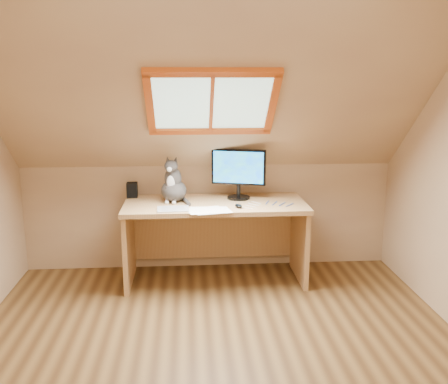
{
  "coord_description": "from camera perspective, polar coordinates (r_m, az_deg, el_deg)",
  "views": [
    {
      "loc": [
        -0.19,
        -2.9,
        1.82
      ],
      "look_at": [
        0.09,
        1.0,
        0.91
      ],
      "focal_mm": 40.0,
      "sensor_mm": 36.0,
      "label": 1
    }
  ],
  "objects": [
    {
      "name": "monitor",
      "position": [
        4.5,
        1.68,
        2.47
      ],
      "size": [
        0.48,
        0.21,
        0.45
      ],
      "color": "black",
      "rests_on": "desk"
    },
    {
      "name": "mouse",
      "position": [
        4.25,
        1.67,
        -1.59
      ],
      "size": [
        0.08,
        0.11,
        0.03
      ],
      "primitive_type": "ellipsoid",
      "rotation": [
        0.0,
        0.0,
        0.36
      ],
      "color": "black",
      "rests_on": "desk"
    },
    {
      "name": "cat",
      "position": [
        4.44,
        -5.82,
        0.77
      ],
      "size": [
        0.29,
        0.32,
        0.42
      ],
      "color": "#413C3A",
      "rests_on": "desk"
    },
    {
      "name": "papers",
      "position": [
        4.17,
        -1.23,
        -2.04
      ],
      "size": [
        0.35,
        0.3,
        0.01
      ],
      "color": "white",
      "rests_on": "desk"
    },
    {
      "name": "desk",
      "position": [
        4.55,
        -1.06,
        -3.72
      ],
      "size": [
        1.6,
        0.7,
        0.73
      ],
      "color": "tan",
      "rests_on": "ground"
    },
    {
      "name": "room_shell",
      "position": [
        2.84,
        -0.31,
        5.2
      ],
      "size": [
        3.52,
        3.52,
        2.41
      ],
      "color": "tan",
      "rests_on": "ground"
    },
    {
      "name": "ground",
      "position": [
        3.43,
        -0.39,
        -19.0
      ],
      "size": [
        3.5,
        3.5,
        0.0
      ],
      "primitive_type": "plane",
      "color": "brown",
      "rests_on": "ground"
    },
    {
      "name": "cables",
      "position": [
        4.35,
        5.06,
        -1.41
      ],
      "size": [
        0.51,
        0.26,
        0.01
      ],
      "color": "silver",
      "rests_on": "desk"
    },
    {
      "name": "desk_speaker",
      "position": [
        4.67,
        -10.45,
        0.23
      ],
      "size": [
        0.1,
        0.1,
        0.14
      ],
      "primitive_type": "cube",
      "rotation": [
        0.0,
        0.0,
        0.02
      ],
      "color": "black",
      "rests_on": "desk"
    },
    {
      "name": "graphics_tablet",
      "position": [
        4.2,
        -5.84,
        -1.96
      ],
      "size": [
        0.27,
        0.2,
        0.01
      ],
      "primitive_type": "cube",
      "rotation": [
        0.0,
        0.0,
        0.05
      ],
      "color": "#B2B2B7",
      "rests_on": "desk"
    }
  ]
}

